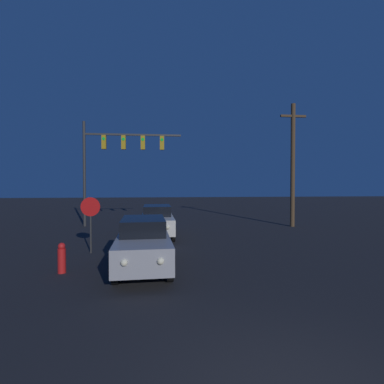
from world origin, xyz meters
name	(u,v)px	position (x,y,z in m)	size (l,w,h in m)	color
car_near	(143,242)	(-2.14, 6.41, 0.85)	(1.82, 4.76, 1.61)	#99999E
car_far	(157,220)	(-1.74, 12.27, 0.85)	(1.72, 4.73, 1.61)	beige
traffic_signal_mast	(115,153)	(-4.46, 16.61, 4.77)	(6.33, 0.30, 6.77)	#2D2D2D
stop_sign	(91,214)	(-4.31, 8.76, 1.55)	(0.75, 0.07, 2.21)	#2D2D2D
utility_pole	(293,163)	(6.89, 15.07, 4.09)	(1.67, 0.28, 7.86)	#4C3823
fire_hydrant	(62,258)	(-4.59, 6.13, 0.46)	(0.24, 0.24, 0.93)	red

